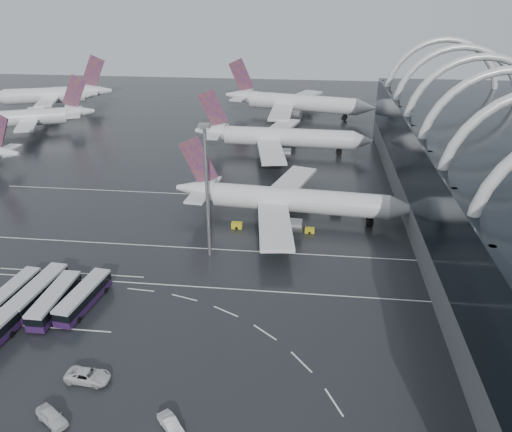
# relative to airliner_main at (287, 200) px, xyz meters

# --- Properties ---
(ground) EXTENTS (420.00, 420.00, 0.00)m
(ground) POSITION_rel_airliner_main_xyz_m (-14.70, -28.11, -4.60)
(ground) COLOR black
(ground) RESTS_ON ground
(lane_marking_near) EXTENTS (120.00, 0.25, 0.01)m
(lane_marking_near) POSITION_rel_airliner_main_xyz_m (-14.70, -30.11, -4.59)
(lane_marking_near) COLOR white
(lane_marking_near) RESTS_ON ground
(lane_marking_mid) EXTENTS (120.00, 0.25, 0.01)m
(lane_marking_mid) POSITION_rel_airliner_main_xyz_m (-14.70, -16.11, -4.59)
(lane_marking_mid) COLOR white
(lane_marking_mid) RESTS_ON ground
(lane_marking_far) EXTENTS (120.00, 0.25, 0.01)m
(lane_marking_far) POSITION_rel_airliner_main_xyz_m (-14.70, 11.89, -4.59)
(lane_marking_far) COLOR white
(lane_marking_far) RESTS_ON ground
(bus_bay_line_south) EXTENTS (28.00, 0.25, 0.01)m
(bus_bay_line_south) POSITION_rel_airliner_main_xyz_m (-38.70, -44.11, -4.59)
(bus_bay_line_south) COLOR white
(bus_bay_line_south) RESTS_ON ground
(bus_bay_line_north) EXTENTS (28.00, 0.25, 0.01)m
(bus_bay_line_north) POSITION_rel_airliner_main_xyz_m (-38.70, -28.11, -4.59)
(bus_bay_line_north) COLOR white
(bus_bay_line_north) RESTS_ON ground
(airliner_main) EXTENTS (54.23, 47.40, 18.36)m
(airliner_main) POSITION_rel_airliner_main_xyz_m (0.00, 0.00, 0.00)
(airliner_main) COLOR silver
(airliner_main) RESTS_ON ground
(airliner_gate_b) EXTENTS (56.08, 50.48, 19.50)m
(airliner_gate_b) POSITION_rel_airliner_main_xyz_m (-5.43, 48.94, 0.28)
(airliner_gate_b) COLOR silver
(airliner_gate_b) RESTS_ON ground
(airliner_gate_c) EXTENTS (60.88, 55.26, 21.83)m
(airliner_gate_c) POSITION_rel_airliner_main_xyz_m (-2.69, 96.98, 0.86)
(airliner_gate_c) COLOR silver
(airliner_gate_c) RESTS_ON ground
(jet_remote_mid) EXTENTS (43.76, 35.66, 19.65)m
(jet_remote_mid) POSITION_rel_airliner_main_xyz_m (-95.64, 64.17, 0.48)
(jet_remote_mid) COLOR silver
(jet_remote_mid) RESTS_ON ground
(jet_remote_far) EXTENTS (49.63, 40.33, 21.92)m
(jet_remote_far) POSITION_rel_airliner_main_xyz_m (-105.20, 99.31, 1.06)
(jet_remote_far) COLOR silver
(jet_remote_far) RESTS_ON ground
(bus_row_near_a) EXTENTS (3.88, 12.60, 3.05)m
(bus_row_near_a) POSITION_rel_airliner_main_xyz_m (-44.11, -37.84, -2.92)
(bus_row_near_a) COLOR #27133E
(bus_row_near_a) RESTS_ON ground
(bus_row_near_b) EXTENTS (4.27, 14.18, 3.44)m
(bus_row_near_b) POSITION_rel_airliner_main_xyz_m (-39.78, -37.47, -2.71)
(bus_row_near_b) COLOR #27133E
(bus_row_near_b) RESTS_ON ground
(bus_row_near_c) EXTENTS (3.35, 13.64, 3.35)m
(bus_row_near_c) POSITION_rel_airliner_main_xyz_m (-35.89, -39.34, -2.76)
(bus_row_near_c) COLOR #27133E
(bus_row_near_c) RESTS_ON ground
(bus_row_near_d) EXTENTS (4.59, 13.73, 3.32)m
(bus_row_near_d) POSITION_rel_airliner_main_xyz_m (-31.61, -37.95, -2.77)
(bus_row_near_d) COLOR #27133E
(bus_row_near_d) RESTS_ON ground
(van_curve_a) EXTENTS (6.27, 3.18, 1.70)m
(van_curve_a) POSITION_rel_airliner_main_xyz_m (-23.83, -54.46, -3.75)
(van_curve_a) COLOR silver
(van_curve_a) RESTS_ON ground
(van_curve_b) EXTENTS (5.25, 4.33, 1.69)m
(van_curve_b) POSITION_rel_airliner_main_xyz_m (-25.30, -61.68, -3.75)
(van_curve_b) COLOR silver
(van_curve_b) RESTS_ON ground
(van_curve_c) EXTENTS (4.23, 4.37, 1.49)m
(van_curve_c) POSITION_rel_airliner_main_xyz_m (-10.51, -61.09, -3.85)
(van_curve_c) COLOR silver
(van_curve_c) RESTS_ON ground
(floodlight_mast) EXTENTS (2.03, 2.03, 26.48)m
(floodlight_mast) POSITION_rel_airliner_main_xyz_m (-14.24, -18.47, 12.06)
(floodlight_mast) COLOR gray
(floodlight_mast) RESTS_ON ground
(gse_cart_belly_a) EXTENTS (2.03, 1.20, 1.11)m
(gse_cart_belly_a) POSITION_rel_airliner_main_xyz_m (5.30, -6.49, -4.04)
(gse_cart_belly_a) COLOR gold
(gse_cart_belly_a) RESTS_ON ground
(gse_cart_belly_b) EXTENTS (2.52, 1.49, 1.37)m
(gse_cart_belly_b) POSITION_rel_airliner_main_xyz_m (11.20, 3.87, -3.91)
(gse_cart_belly_b) COLOR slate
(gse_cart_belly_b) RESTS_ON ground
(gse_cart_belly_c) EXTENTS (2.36, 1.40, 1.29)m
(gse_cart_belly_c) POSITION_rel_airliner_main_xyz_m (-10.69, -6.01, -3.95)
(gse_cart_belly_c) COLOR gold
(gse_cart_belly_c) RESTS_ON ground
(gse_cart_belly_e) EXTENTS (2.15, 1.27, 1.17)m
(gse_cart_belly_e) POSITION_rel_airliner_main_xyz_m (1.75, 5.87, -4.01)
(gse_cart_belly_e) COLOR gold
(gse_cart_belly_e) RESTS_ON ground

